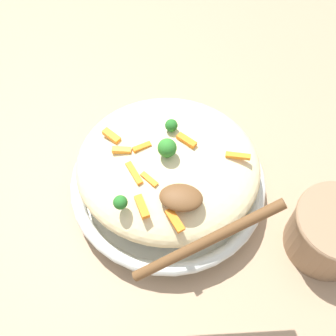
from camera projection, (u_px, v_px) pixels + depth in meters
ground_plane at (168, 191)px, 0.66m from camera, size 2.40×2.40×0.00m
serving_bowl at (168, 184)px, 0.64m from camera, size 0.30×0.30×0.04m
pasta_mound at (168, 166)px, 0.60m from camera, size 0.27×0.25×0.08m
carrot_piece_0 at (134, 173)px, 0.55m from camera, size 0.03×0.03×0.01m
carrot_piece_1 at (142, 207)px, 0.52m from camera, size 0.02×0.03×0.01m
carrot_piece_2 at (141, 149)px, 0.56m from camera, size 0.03×0.02×0.01m
carrot_piece_3 at (187, 140)px, 0.57m from camera, size 0.03×0.02×0.01m
carrot_piece_4 at (112, 136)px, 0.58m from camera, size 0.03×0.02×0.01m
carrot_piece_5 at (149, 180)px, 0.54m from camera, size 0.03×0.02×0.01m
carrot_piece_6 at (238, 156)px, 0.56m from camera, size 0.03×0.01×0.01m
carrot_piece_7 at (175, 220)px, 0.51m from camera, size 0.03×0.03×0.01m
carrot_piece_8 at (122, 150)px, 0.56m from camera, size 0.03×0.01×0.01m
broccoli_floret_0 at (120, 203)px, 0.52m from camera, size 0.02×0.02×0.02m
broccoli_floret_1 at (173, 126)px, 0.57m from camera, size 0.02×0.02×0.02m
broccoli_floret_2 at (164, 148)px, 0.54m from camera, size 0.03×0.03×0.03m
serving_spoon at (190, 214)px, 0.49m from camera, size 0.16×0.13×0.10m
companion_bowl at (332, 231)px, 0.57m from camera, size 0.12×0.12×0.09m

